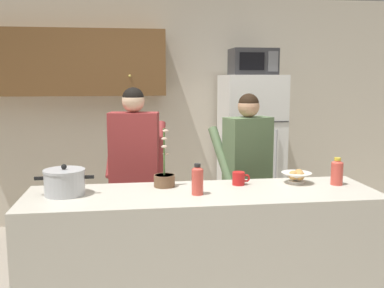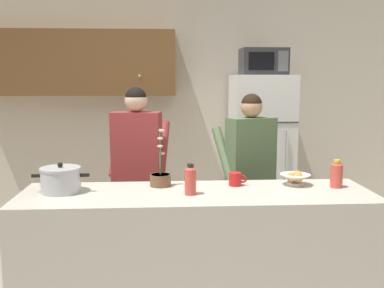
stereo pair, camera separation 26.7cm
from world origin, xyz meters
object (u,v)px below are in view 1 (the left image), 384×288
Objects in this scene: microwave at (253,62)px; person_by_sink at (247,163)px; bread_bowl at (297,177)px; potted_orchid at (164,178)px; cooking_pot at (65,182)px; refrigerator at (251,153)px; coffee_mug at (239,178)px; bottle_mid_counter at (197,180)px; person_near_pot at (135,160)px; bottle_near_edge at (337,172)px.

microwave is 0.31× the size of person_by_sink.
microwave reaches higher than bread_bowl.
cooking_pot is at bearing -168.66° from potted_orchid.
person_by_sink is 7.05× the size of bread_bowl.
refrigerator reaches higher than coffee_mug.
bread_bowl is 0.80m from bottle_mid_counter.
cooking_pot is (-1.43, -0.71, 0.04)m from person_by_sink.
refrigerator is at bearing 71.91° from coffee_mug.
bread_bowl is (0.21, -0.61, 0.01)m from person_by_sink.
person_near_pot is (-1.29, -1.02, 0.14)m from refrigerator.
person_near_pot is at bearing 107.75° from potted_orchid.
person_near_pot is 1.03× the size of person_by_sink.
potted_orchid is (0.67, 0.13, -0.02)m from cooking_pot.
microwave reaches higher than person_near_pot.
bottle_mid_counter is at bearing -146.09° from coffee_mug.
cooking_pot is 0.92× the size of potted_orchid.
coffee_mug is 0.66× the size of bottle_near_edge.
person_near_pot is 8.10× the size of bottle_near_edge.
bread_bowl is (-0.12, -1.67, -0.89)m from microwave.
microwave is 1.96m from coffee_mug.
person_by_sink is (0.96, -0.07, -0.04)m from person_near_pot.
bottle_mid_counter is (-0.89, -1.91, 0.16)m from refrigerator.
bottle_mid_counter is (0.87, -0.11, 0.02)m from cooking_pot.
refrigerator reaches higher than person_by_sink.
bread_bowl is 0.53× the size of potted_orchid.
refrigerator is 1.65m from person_near_pot.
person_by_sink is at bearing -107.32° from microwave.
bottle_mid_counter reaches higher than cooking_pot.
person_by_sink is 0.85m from bottle_near_edge.
refrigerator reaches higher than bread_bowl.
bottle_mid_counter reaches higher than bread_bowl.
microwave is 1.43m from person_by_sink.
person_by_sink is 7.45× the size of bottle_mid_counter.
person_near_pot is 0.98m from bottle_mid_counter.
refrigerator is 2.52m from cooking_pot.
potted_orchid is (-0.76, -0.57, 0.02)m from person_by_sink.
person_by_sink reaches higher than bottle_near_edge.
refrigerator is 4.11× the size of potted_orchid.
bottle_near_edge is at bearing -5.31° from potted_orchid.
coffee_mug is at bearing -110.08° from person_by_sink.
bread_bowl is (1.64, 0.10, -0.04)m from cooking_pot.
bottle_mid_counter is at bearing -115.22° from microwave.
coffee_mug is (-0.55, -1.68, 0.11)m from refrigerator.
cooking_pot reaches higher than bottle_near_edge.
potted_orchid reaches higher than bottle_mid_counter.
potted_orchid is (0.20, -0.64, -0.02)m from person_near_pot.
refrigerator is at bearing 65.03° from bottle_mid_counter.
microwave is at bearing 95.07° from bottle_near_edge.
bottle_near_edge is (1.92, 0.02, 0.01)m from cooking_pot.
person_by_sink is 11.91× the size of coffee_mug.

